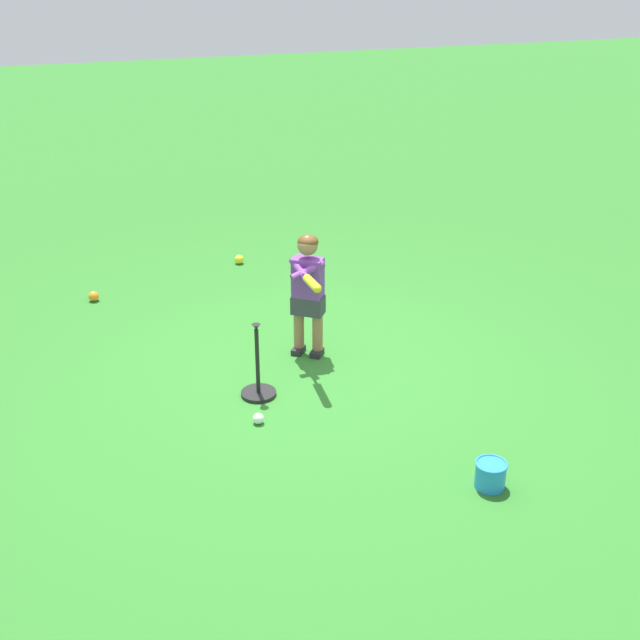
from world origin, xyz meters
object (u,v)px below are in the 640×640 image
Objects in this scene: play_ball_midfield at (94,296)px; toy_bucket at (490,474)px; child_batter at (308,286)px; play_ball_behind_batter at (258,419)px; play_ball_far_right at (239,259)px; batting_tee at (258,384)px.

toy_bucket reaches higher than play_ball_midfield.
play_ball_behind_batter is (0.71, 0.92, -0.61)m from child_batter.
child_batter is 10.57× the size of play_ball_far_right.
toy_bucket is (-2.14, 4.00, 0.05)m from play_ball_midfield.
batting_tee is (0.60, 0.52, -0.55)m from child_batter.
toy_bucket is at bearing 96.52° from play_ball_far_right.
child_batter is at bearing -127.70° from play_ball_behind_batter.
toy_bucket is (-1.22, 1.26, 0.06)m from play_ball_behind_batter.
batting_tee is at bearing -56.40° from toy_bucket.
child_batter reaches higher than play_ball_far_right.
child_batter is 2.52m from play_ball_midfield.
play_ball_far_right is 2.91m from batting_tee.
play_ball_behind_batter is 0.14× the size of batting_tee.
toy_bucket is (-1.10, 1.66, -0.01)m from batting_tee.
child_batter is 1.31m from play_ball_behind_batter.
play_ball_behind_batter is at bearing 77.77° from play_ball_far_right.
batting_tee reaches higher than play_ball_behind_batter.
child_batter is 5.00× the size of toy_bucket.
play_ball_midfield is at bearing -71.41° from play_ball_behind_batter.
toy_bucket is (-0.52, 4.51, 0.05)m from play_ball_far_right.
play_ball_far_right is at bearing -102.23° from play_ball_behind_batter.
play_ball_midfield is 1.01× the size of play_ball_far_right.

